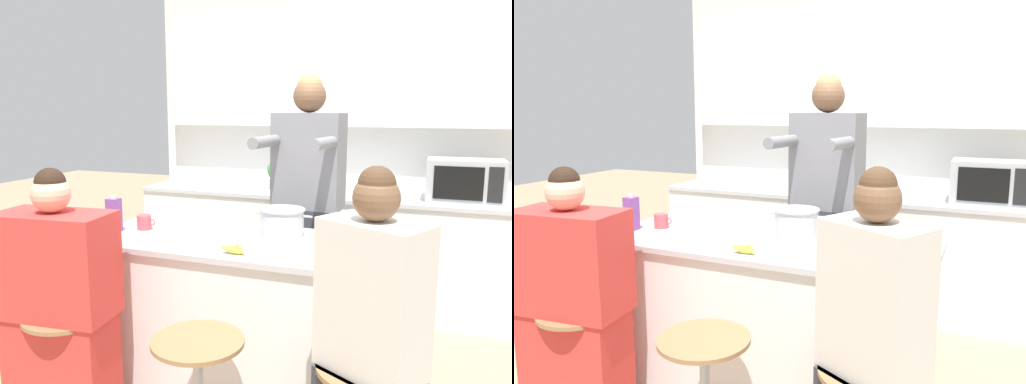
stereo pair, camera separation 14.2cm
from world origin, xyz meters
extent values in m
cube|color=silver|center=(0.00, 1.98, 1.35)|extent=(3.31, 0.06, 2.70)
cube|color=white|center=(0.00, 1.87, 1.83)|extent=(3.04, 0.16, 0.75)
cube|color=white|center=(0.00, 1.61, 0.44)|extent=(3.04, 0.65, 0.89)
cube|color=#BCBCC1|center=(0.00, 1.61, 0.90)|extent=(3.07, 0.68, 0.03)
cube|color=white|center=(0.00, 0.00, 0.47)|extent=(1.75, 0.70, 0.82)
cube|color=#BCBCC1|center=(0.00, 0.00, 0.89)|extent=(1.79, 0.74, 0.03)
cylinder|color=#B7BABC|center=(-0.72, -0.62, 0.31)|extent=(0.04, 0.04, 0.59)
cylinder|color=#997047|center=(-0.72, -0.62, 0.62)|extent=(0.40, 0.40, 0.02)
cylinder|color=#997047|center=(0.00, -0.63, 0.62)|extent=(0.40, 0.40, 0.02)
cylinder|color=#997047|center=(0.72, -0.60, 0.62)|extent=(0.40, 0.40, 0.02)
cube|color=#383842|center=(0.13, 0.67, 0.48)|extent=(0.39, 0.25, 0.97)
cube|color=slate|center=(0.13, 0.67, 1.27)|extent=(0.45, 0.25, 0.61)
cylinder|color=slate|center=(-0.07, 0.41, 1.41)|extent=(0.09, 0.34, 0.07)
cylinder|color=slate|center=(0.29, 0.38, 1.41)|extent=(0.09, 0.34, 0.07)
sphere|color=brown|center=(0.13, 0.67, 1.68)|extent=(0.22, 0.22, 0.21)
sphere|color=#A37F51|center=(0.13, 0.67, 1.74)|extent=(0.17, 0.17, 0.16)
cube|color=red|center=(-0.74, -0.63, 0.31)|extent=(0.52, 0.31, 0.63)
cube|color=red|center=(-0.74, -0.63, 0.88)|extent=(0.57, 0.34, 0.50)
sphere|color=#DBB293|center=(-0.74, -0.63, 1.22)|extent=(0.20, 0.20, 0.18)
sphere|color=black|center=(-0.74, -0.63, 1.27)|extent=(0.16, 0.16, 0.14)
cube|color=silver|center=(0.73, -0.63, 0.92)|extent=(0.44, 0.37, 0.58)
sphere|color=brown|center=(0.73, -0.63, 1.29)|extent=(0.23, 0.23, 0.17)
sphere|color=#513823|center=(0.73, -0.63, 1.34)|extent=(0.18, 0.18, 0.14)
cylinder|color=#B7BABC|center=(0.12, 0.16, 0.98)|extent=(0.24, 0.24, 0.14)
cylinder|color=#B7BABC|center=(0.12, 0.16, 1.06)|extent=(0.26, 0.26, 0.01)
cylinder|color=#B7BABC|center=(-0.02, 0.16, 1.03)|extent=(0.05, 0.01, 0.01)
cylinder|color=#B7BABC|center=(0.27, 0.16, 1.03)|extent=(0.05, 0.01, 0.01)
cylinder|color=white|center=(0.52, -0.01, 0.94)|extent=(0.21, 0.21, 0.06)
cylinder|color=white|center=(0.75, -0.16, 0.94)|extent=(0.23, 0.23, 0.06)
cylinder|color=#DB4C51|center=(-0.67, 0.01, 0.95)|extent=(0.08, 0.08, 0.08)
torus|color=#DB4C51|center=(-0.62, 0.01, 0.95)|extent=(0.04, 0.01, 0.04)
ellipsoid|color=yellow|center=(0.01, -0.28, 0.93)|extent=(0.11, 0.04, 0.05)
ellipsoid|color=yellow|center=(-0.01, -0.25, 0.93)|extent=(0.08, 0.10, 0.05)
ellipsoid|color=yellow|center=(0.04, -0.25, 0.93)|extent=(0.09, 0.09, 0.05)
cube|color=#7A428E|center=(-0.80, -0.10, 1.00)|extent=(0.07, 0.07, 0.19)
cylinder|color=white|center=(-0.80, -0.10, 1.11)|extent=(0.03, 0.03, 0.02)
cube|color=#B2B5B7|center=(1.09, 1.56, 1.08)|extent=(0.54, 0.33, 0.32)
cube|color=black|center=(1.04, 1.39, 1.08)|extent=(0.33, 0.01, 0.24)
cube|color=black|center=(1.29, 1.39, 1.08)|extent=(0.10, 0.01, 0.25)
cylinder|color=#A86042|center=(-0.38, 1.61, 0.96)|extent=(0.15, 0.15, 0.08)
sphere|color=#478942|center=(-0.38, 1.61, 1.08)|extent=(0.19, 0.19, 0.19)
camera|label=1|loc=(0.95, -2.41, 1.61)|focal=35.00mm
camera|label=2|loc=(1.08, -2.35, 1.61)|focal=35.00mm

